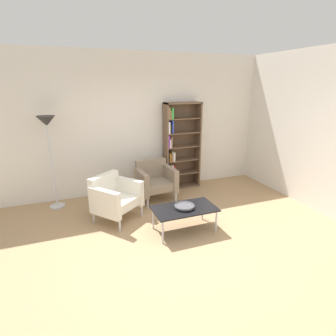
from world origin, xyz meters
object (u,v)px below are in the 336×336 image
decorative_bowl (185,206)px  bookshelf_tall (179,147)px  floor_lamp_torchiere (48,132)px  coffee_table_low (184,210)px  armchair_by_bookshelf (114,197)px  armchair_corner_red (155,180)px

decorative_bowl → bookshelf_tall: bearing=70.1°
floor_lamp_torchiere → bookshelf_tall: bearing=3.5°
bookshelf_tall → coffee_table_low: bookshelf_tall is taller
coffee_table_low → decorative_bowl: (0.00, 0.00, 0.07)m
coffee_table_low → floor_lamp_torchiere: (-1.93, 1.68, 1.08)m
coffee_table_low → floor_lamp_torchiere: floor_lamp_torchiere is taller
floor_lamp_torchiere → armchair_by_bookshelf: bearing=-42.2°
coffee_table_low → bookshelf_tall: bearing=70.1°
bookshelf_tall → armchair_corner_red: (-0.71, -0.47, -0.51)m
bookshelf_tall → armchair_by_bookshelf: bookshelf_tall is taller
bookshelf_tall → armchair_corner_red: 1.00m
armchair_by_bookshelf → coffee_table_low: bearing=-78.3°
armchair_by_bookshelf → floor_lamp_torchiere: bearing=99.1°
decorative_bowl → armchair_corner_red: armchair_corner_red is taller
coffee_table_low → decorative_bowl: decorative_bowl is taller
coffee_table_low → armchair_corner_red: armchair_corner_red is taller
floor_lamp_torchiere → armchair_corner_red: bearing=-9.4°
bookshelf_tall → coffee_table_low: bearing=-109.9°
coffee_table_low → floor_lamp_torchiere: bearing=139.1°
bookshelf_tall → armchair_by_bookshelf: size_ratio=2.00×
bookshelf_tall → floor_lamp_torchiere: size_ratio=1.09×
coffee_table_low → decorative_bowl: size_ratio=3.12×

